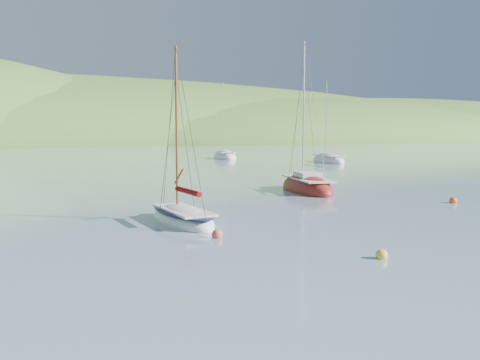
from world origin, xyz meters
name	(u,v)px	position (x,y,z in m)	size (l,w,h in m)	color
ground	(319,256)	(0.00, 0.00, 0.00)	(700.00, 700.00, 0.00)	#778FA4
daysailer_white	(183,218)	(-1.87, 8.17, 0.20)	(2.13, 5.63, 8.61)	white
sloop_red	(307,188)	(10.15, 16.25, 0.21)	(4.35, 7.97, 11.20)	maroon
distant_sloop_b	(225,157)	(22.45, 57.00, 0.20)	(5.04, 9.02, 12.18)	white
distant_sloop_d	(328,161)	(30.70, 42.59, 0.19)	(4.66, 8.54, 11.56)	white
mooring_buoys	(365,222)	(5.17, 4.00, 0.12)	(16.74, 9.10, 0.45)	yellow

